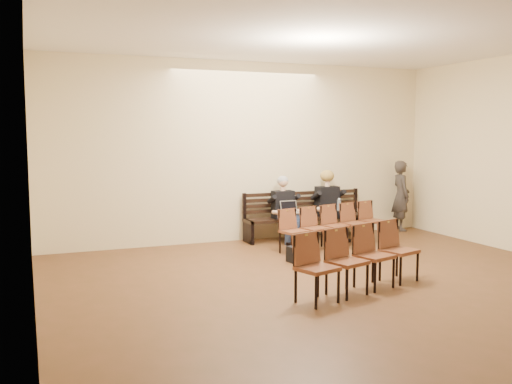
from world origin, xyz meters
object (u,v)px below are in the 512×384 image
seated_woman (329,206)px  chair_row_front (335,226)px  bench (307,227)px  water_bottle (339,211)px  bag (299,254)px  seated_man (285,210)px  passerby (401,190)px  laptop (292,214)px  chair_row_back (361,259)px

seated_woman → chair_row_front: size_ratio=0.54×
bench → seated_woman: seated_woman is taller
water_bottle → bag: water_bottle is taller
seated_man → water_bottle: (1.08, -0.23, -0.04)m
water_bottle → passerby: size_ratio=0.14×
laptop → chair_row_front: size_ratio=0.14×
bag → passerby: bearing=29.2°
bench → passerby: bearing=2.4°
chair_row_back → passerby: bearing=30.5°
seated_man → seated_woman: 0.99m
passerby → seated_woman: bearing=109.3°
water_bottle → passerby: 1.88m
seated_woman → bag: seated_woman is taller
seated_woman → laptop: seated_woman is taller
bench → bag: (-1.07, -1.81, -0.09)m
bag → seated_man: bearing=72.6°
chair_row_front → chair_row_back: chair_row_back is taller
passerby → chair_row_front: (-2.24, -1.05, -0.48)m
laptop → chair_row_back: bearing=-101.5°
laptop → passerby: size_ratio=0.20×
seated_woman → passerby: size_ratio=0.74×
seated_woman → chair_row_back: (-1.52, -3.57, -0.21)m
water_bottle → bag: size_ratio=0.70×
laptop → bag: 1.62m
bag → chair_row_front: chair_row_front is taller
laptop → passerby: (2.84, 0.46, 0.30)m
bag → chair_row_back: chair_row_back is taller
chair_row_front → laptop: bearing=121.1°
laptop → chair_row_back: (-0.57, -3.33, -0.14)m
passerby → chair_row_back: bearing=150.7°
chair_row_front → bench: bearing=81.8°
water_bottle → bag: bearing=-137.8°
bag → seated_woman: bearing=48.1°
seated_woman → water_bottle: (0.09, -0.23, -0.08)m
bag → chair_row_front: size_ratio=0.15×
bag → chair_row_back: size_ratio=0.17×
bench → water_bottle: bearing=-33.2°
seated_woman → chair_row_front: (-0.35, -0.83, -0.26)m
chair_row_front → bag: bearing=-158.1°
water_bottle → chair_row_front: size_ratio=0.10×
seated_man → chair_row_front: (0.64, -0.83, -0.22)m
seated_woman → chair_row_back: seated_woman is taller
laptop → water_bottle: laptop is taller
bench → bag: bench is taller
seated_woman → water_bottle: 0.26m
water_bottle → chair_row_front: (-0.44, -0.60, -0.18)m
seated_man → laptop: size_ratio=3.57×
laptop → chair_row_front: bearing=-46.3°
laptop → passerby: passerby is taller
bench → water_bottle: size_ratio=10.49×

